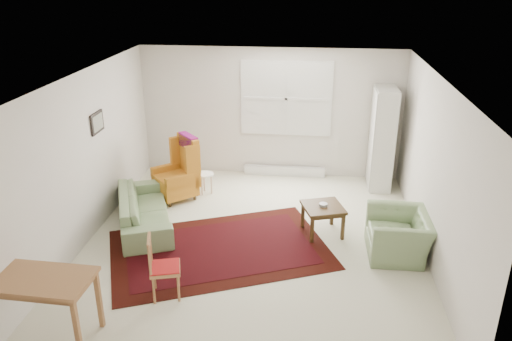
# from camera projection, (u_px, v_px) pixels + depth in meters

# --- Properties ---
(room) EXTENTS (5.04, 5.54, 2.51)m
(room) POSITION_uv_depth(u_px,v_px,m) (257.00, 160.00, 7.27)
(room) COLOR beige
(room) RESTS_ON ground
(rug) EXTENTS (3.64, 3.04, 0.03)m
(rug) POSITION_uv_depth(u_px,v_px,m) (220.00, 249.00, 7.34)
(rug) COLOR black
(rug) RESTS_ON ground
(sofa) EXTENTS (1.38, 2.03, 0.76)m
(sofa) POSITION_uv_depth(u_px,v_px,m) (144.00, 204.00, 7.90)
(sofa) COLOR #728B5D
(sofa) RESTS_ON ground
(armchair) EXTENTS (0.85, 0.98, 0.75)m
(armchair) POSITION_uv_depth(u_px,v_px,m) (399.00, 231.00, 7.11)
(armchair) COLOR #728B5D
(armchair) RESTS_ON ground
(wingback_chair) EXTENTS (0.96, 0.96, 1.15)m
(wingback_chair) POSITION_uv_depth(u_px,v_px,m) (174.00, 169.00, 8.76)
(wingback_chair) COLOR orange
(wingback_chair) RESTS_ON ground
(coffee_table) EXTENTS (0.73, 0.73, 0.48)m
(coffee_table) POSITION_uv_depth(u_px,v_px,m) (322.00, 220.00, 7.71)
(coffee_table) COLOR #402A13
(coffee_table) RESTS_ON ground
(stool) EXTENTS (0.30, 0.30, 0.39)m
(stool) POSITION_uv_depth(u_px,v_px,m) (206.00, 183.00, 9.11)
(stool) COLOR white
(stool) RESTS_ON ground
(cabinet) EXTENTS (0.40, 0.75, 1.88)m
(cabinet) POSITION_uv_depth(u_px,v_px,m) (382.00, 139.00, 9.13)
(cabinet) COLOR silver
(cabinet) RESTS_ON ground
(desk) EXTENTS (1.26, 0.67, 0.79)m
(desk) POSITION_uv_depth(u_px,v_px,m) (40.00, 307.00, 5.48)
(desk) COLOR #9F6C40
(desk) RESTS_ON ground
(desk_chair) EXTENTS (0.45, 0.45, 0.84)m
(desk_chair) POSITION_uv_depth(u_px,v_px,m) (165.00, 267.00, 6.17)
(desk_chair) COLOR #9F6C40
(desk_chair) RESTS_ON ground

